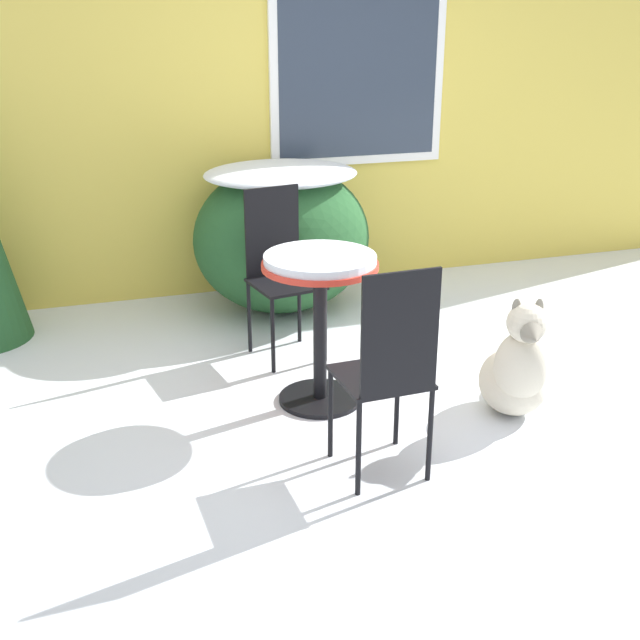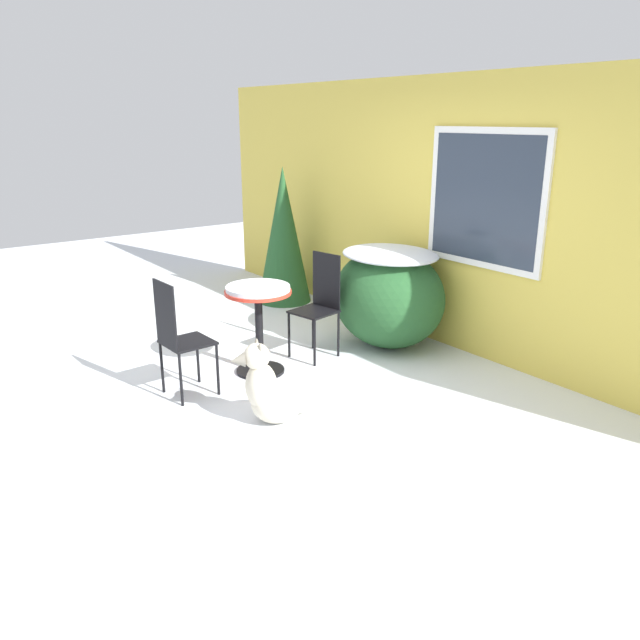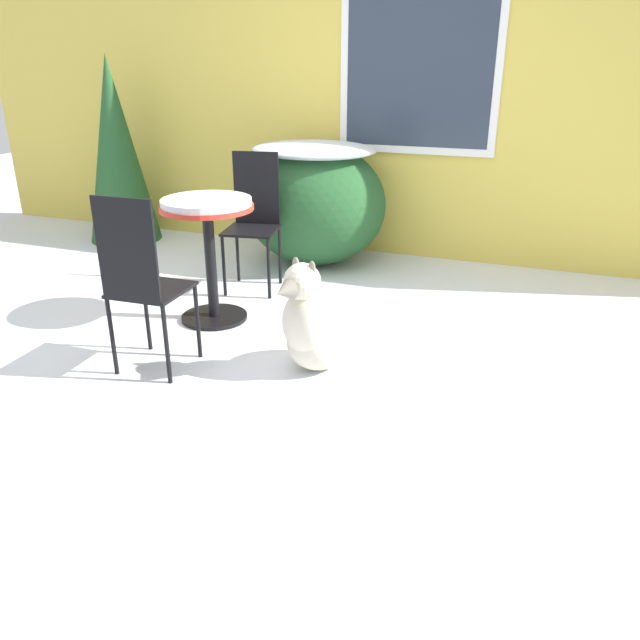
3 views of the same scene
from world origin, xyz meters
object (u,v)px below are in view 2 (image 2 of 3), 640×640
(patio_table, at_px, (258,307))
(patio_chair_far_side, at_px, (179,335))
(patio_chair_near_table, at_px, (319,302))
(dog, at_px, (270,392))

(patio_table, bearing_deg, patio_chair_far_side, -86.13)
(patio_chair_near_table, relative_size, dog, 1.49)
(patio_table, distance_m, patio_chair_far_side, 0.80)
(patio_chair_near_table, distance_m, patio_chair_far_side, 1.49)
(patio_table, height_order, patio_chair_far_side, patio_chair_far_side)
(patio_chair_far_side, bearing_deg, patio_chair_near_table, -89.36)
(dog, bearing_deg, patio_table, 170.82)
(patio_table, height_order, patio_chair_near_table, patio_chair_near_table)
(patio_table, xyz_separation_m, dog, (0.90, -0.46, -0.37))
(patio_chair_near_table, xyz_separation_m, patio_chair_far_side, (0.08, -1.49, 0.00))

